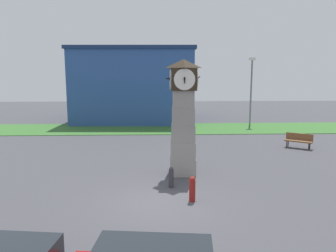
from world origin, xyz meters
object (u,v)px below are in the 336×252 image
object	(u,v)px
bollard_near_tower	(171,177)
bench	(299,140)
clock_tower	(183,117)
street_lamp_near_road	(251,86)
bollard_mid_row	(192,189)

from	to	relation	value
bollard_near_tower	bench	bearing A→B (deg)	39.56
clock_tower	street_lamp_near_road	world-z (taller)	street_lamp_near_road
clock_tower	bollard_near_tower	distance (m)	2.92
clock_tower	street_lamp_near_road	bearing A→B (deg)	62.88
clock_tower	bollard_mid_row	distance (m)	3.94
bollard_near_tower	street_lamp_near_road	bearing A→B (deg)	63.79
bollard_mid_row	street_lamp_near_road	xyz separation A→B (m)	(6.99, 17.09, 2.98)
bollard_mid_row	bench	bearing A→B (deg)	47.71
clock_tower	bollard_mid_row	xyz separation A→B (m)	(0.08, -3.29, -2.17)
bollard_near_tower	bollard_mid_row	world-z (taller)	bollard_mid_row
bollard_near_tower	street_lamp_near_road	world-z (taller)	street_lamp_near_road
bench	street_lamp_near_road	distance (m)	9.31
street_lamp_near_road	bench	bearing A→B (deg)	-86.59
bench	street_lamp_near_road	size ratio (longest dim) A/B	0.27
clock_tower	bollard_mid_row	size ratio (longest dim) A/B	5.62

